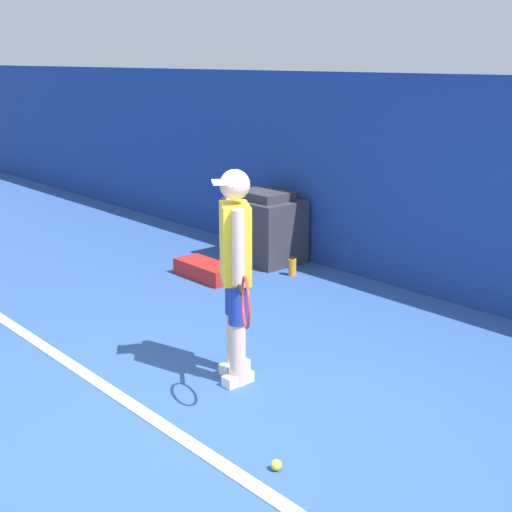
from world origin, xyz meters
The scene contains 8 objects.
ground_plane centered at (0.00, 0.00, 0.00)m, with size 24.00×24.00×0.00m, color #2D5193.
back_wall centered at (0.00, 3.58, 1.10)m, with size 24.00×0.10×2.21m.
court_baseline centered at (0.00, -0.04, 0.01)m, with size 21.60×0.10×0.01m.
tennis_player centered at (-0.45, 0.80, 0.88)m, with size 0.85×0.61×1.60m.
tennis_ball centered at (0.67, 0.18, 0.03)m, with size 0.07×0.07×0.07m.
covered_chair centered at (-2.75, 3.15, 0.40)m, with size 0.86×0.65×0.85m.
equipment_bag centered at (-2.65, 2.20, 0.09)m, with size 0.78×0.34×0.17m.
water_bottle centered at (-2.09, 2.98, 0.10)m, with size 0.09×0.09×0.21m.
Camera 1 is at (3.38, -2.37, 2.35)m, focal length 50.00 mm.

